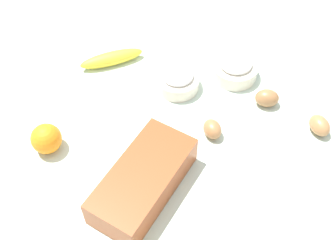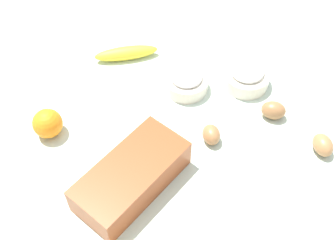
{
  "view_description": "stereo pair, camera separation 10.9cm",
  "coord_description": "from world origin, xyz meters",
  "px_view_note": "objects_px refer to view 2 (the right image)",
  "views": [
    {
      "loc": [
        0.51,
        0.46,
        0.89
      ],
      "look_at": [
        0.0,
        0.0,
        0.04
      ],
      "focal_mm": 45.85,
      "sensor_mm": 36.0,
      "label": 1
    },
    {
      "loc": [
        0.43,
        0.54,
        0.89
      ],
      "look_at": [
        0.0,
        0.0,
        0.04
      ],
      "focal_mm": 45.85,
      "sensor_mm": 36.0,
      "label": 2
    }
  ],
  "objects_px": {
    "banana": "(126,53)",
    "orange_fruit": "(48,123)",
    "loaf_pan": "(132,176)",
    "sugar_bowl": "(186,81)",
    "egg_beside_bowl": "(211,135)",
    "egg_loose": "(273,110)",
    "flour_bowl": "(246,76)",
    "egg_near_butter": "(323,145)"
  },
  "relations": [
    {
      "from": "banana",
      "to": "egg_near_butter",
      "type": "relative_size",
      "value": 2.92
    },
    {
      "from": "loaf_pan",
      "to": "banana",
      "type": "relative_size",
      "value": 1.58
    },
    {
      "from": "loaf_pan",
      "to": "flour_bowl",
      "type": "distance_m",
      "value": 0.45
    },
    {
      "from": "sugar_bowl",
      "to": "egg_loose",
      "type": "relative_size",
      "value": 1.89
    },
    {
      "from": "loaf_pan",
      "to": "sugar_bowl",
      "type": "relative_size",
      "value": 2.44
    },
    {
      "from": "loaf_pan",
      "to": "sugar_bowl",
      "type": "distance_m",
      "value": 0.34
    },
    {
      "from": "egg_near_butter",
      "to": "egg_loose",
      "type": "height_order",
      "value": "egg_loose"
    },
    {
      "from": "flour_bowl",
      "to": "banana",
      "type": "xyz_separation_m",
      "value": [
        0.2,
        -0.3,
        -0.01
      ]
    },
    {
      "from": "egg_beside_bowl",
      "to": "sugar_bowl",
      "type": "bearing_deg",
      "value": -110.84
    },
    {
      "from": "sugar_bowl",
      "to": "egg_beside_bowl",
      "type": "bearing_deg",
      "value": 69.16
    },
    {
      "from": "orange_fruit",
      "to": "egg_near_butter",
      "type": "height_order",
      "value": "orange_fruit"
    },
    {
      "from": "egg_near_butter",
      "to": "loaf_pan",
      "type": "bearing_deg",
      "value": -26.56
    },
    {
      "from": "orange_fruit",
      "to": "egg_beside_bowl",
      "type": "relative_size",
      "value": 1.31
    },
    {
      "from": "loaf_pan",
      "to": "orange_fruit",
      "type": "relative_size",
      "value": 3.92
    },
    {
      "from": "sugar_bowl",
      "to": "egg_near_butter",
      "type": "bearing_deg",
      "value": 108.54
    },
    {
      "from": "egg_loose",
      "to": "loaf_pan",
      "type": "bearing_deg",
      "value": -8.31
    },
    {
      "from": "loaf_pan",
      "to": "egg_beside_bowl",
      "type": "bearing_deg",
      "value": 164.7
    },
    {
      "from": "orange_fruit",
      "to": "egg_loose",
      "type": "xyz_separation_m",
      "value": [
        -0.49,
        0.32,
        -0.01
      ]
    },
    {
      "from": "orange_fruit",
      "to": "egg_beside_bowl",
      "type": "distance_m",
      "value": 0.42
    },
    {
      "from": "egg_beside_bowl",
      "to": "egg_loose",
      "type": "distance_m",
      "value": 0.19
    },
    {
      "from": "sugar_bowl",
      "to": "flour_bowl",
      "type": "bearing_deg",
      "value": 147.42
    },
    {
      "from": "sugar_bowl",
      "to": "egg_loose",
      "type": "height_order",
      "value": "sugar_bowl"
    },
    {
      "from": "egg_beside_bowl",
      "to": "egg_loose",
      "type": "height_order",
      "value": "egg_loose"
    },
    {
      "from": "egg_near_butter",
      "to": "egg_beside_bowl",
      "type": "xyz_separation_m",
      "value": [
        0.19,
        -0.2,
        -0.0
      ]
    },
    {
      "from": "flour_bowl",
      "to": "banana",
      "type": "distance_m",
      "value": 0.36
    },
    {
      "from": "banana",
      "to": "egg_loose",
      "type": "bearing_deg",
      "value": 111.78
    },
    {
      "from": "sugar_bowl",
      "to": "loaf_pan",
      "type": "bearing_deg",
      "value": 28.13
    },
    {
      "from": "egg_loose",
      "to": "flour_bowl",
      "type": "bearing_deg",
      "value": -102.85
    },
    {
      "from": "flour_bowl",
      "to": "egg_beside_bowl",
      "type": "height_order",
      "value": "flour_bowl"
    },
    {
      "from": "flour_bowl",
      "to": "loaf_pan",
      "type": "bearing_deg",
      "value": 8.89
    },
    {
      "from": "sugar_bowl",
      "to": "egg_near_butter",
      "type": "xyz_separation_m",
      "value": [
        -0.13,
        0.38,
        -0.01
      ]
    },
    {
      "from": "sugar_bowl",
      "to": "banana",
      "type": "bearing_deg",
      "value": -74.41
    },
    {
      "from": "sugar_bowl",
      "to": "banana",
      "type": "relative_size",
      "value": 0.65
    },
    {
      "from": "flour_bowl",
      "to": "egg_loose",
      "type": "bearing_deg",
      "value": 77.15
    },
    {
      "from": "loaf_pan",
      "to": "banana",
      "type": "height_order",
      "value": "loaf_pan"
    },
    {
      "from": "egg_near_butter",
      "to": "egg_beside_bowl",
      "type": "distance_m",
      "value": 0.28
    },
    {
      "from": "banana",
      "to": "orange_fruit",
      "type": "xyz_separation_m",
      "value": [
        0.32,
        0.11,
        0.02
      ]
    },
    {
      "from": "orange_fruit",
      "to": "egg_near_butter",
      "type": "xyz_separation_m",
      "value": [
        -0.5,
        0.48,
        -0.01
      ]
    },
    {
      "from": "sugar_bowl",
      "to": "egg_beside_bowl",
      "type": "height_order",
      "value": "sugar_bowl"
    },
    {
      "from": "loaf_pan",
      "to": "egg_loose",
      "type": "relative_size",
      "value": 4.62
    },
    {
      "from": "sugar_bowl",
      "to": "egg_near_butter",
      "type": "height_order",
      "value": "sugar_bowl"
    },
    {
      "from": "sugar_bowl",
      "to": "orange_fruit",
      "type": "height_order",
      "value": "orange_fruit"
    }
  ]
}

